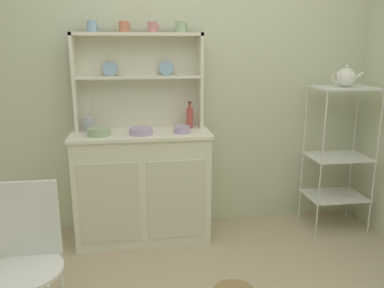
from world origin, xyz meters
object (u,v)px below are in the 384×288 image
object	(u,v)px
hutch_shelf_unit	(139,74)
bakers_rack	(339,146)
wire_chair	(26,252)
porcelain_teapot	(346,77)
hutch_cabinet	(143,185)
utensil_jar	(89,124)
cup_sky_0	(92,26)
jam_bottle	(190,117)
bowl_mixing_large	(99,132)

from	to	relation	value
hutch_shelf_unit	bakers_rack	size ratio (longest dim) A/B	0.82
wire_chair	porcelain_teapot	world-z (taller)	porcelain_teapot
hutch_cabinet	porcelain_teapot	bearing A→B (deg)	-1.63
hutch_shelf_unit	utensil_jar	xyz separation A→B (m)	(-0.38, -0.09, -0.36)
cup_sky_0	utensil_jar	bearing A→B (deg)	-143.76
hutch_shelf_unit	cup_sky_0	distance (m)	0.47
wire_chair	porcelain_teapot	bearing A→B (deg)	36.59
bakers_rack	jam_bottle	size ratio (longest dim) A/B	5.58
bakers_rack	bowl_mixing_large	xyz separation A→B (m)	(-1.88, -0.03, 0.18)
hutch_shelf_unit	cup_sky_0	xyz separation A→B (m)	(-0.32, -0.04, 0.34)
wire_chair	utensil_jar	size ratio (longest dim) A/B	3.35
wire_chair	cup_sky_0	world-z (taller)	cup_sky_0
bowl_mixing_large	porcelain_teapot	size ratio (longest dim) A/B	0.70
hutch_cabinet	bowl_mixing_large	bearing A→B (deg)	-166.30
cup_sky_0	bowl_mixing_large	xyz separation A→B (m)	(0.02, -0.20, -0.73)
hutch_cabinet	hutch_shelf_unit	distance (m)	0.85
bowl_mixing_large	utensil_jar	size ratio (longest dim) A/B	0.65
jam_bottle	utensil_jar	world-z (taller)	utensil_jar
bowl_mixing_large	jam_bottle	bearing A→B (deg)	13.18
jam_bottle	porcelain_teapot	size ratio (longest dim) A/B	0.89
bakers_rack	porcelain_teapot	world-z (taller)	porcelain_teapot
hutch_cabinet	wire_chair	xyz separation A→B (m)	(-0.58, -1.07, 0.08)
hutch_cabinet	cup_sky_0	distance (m)	1.23
utensil_jar	jam_bottle	bearing A→B (deg)	0.64
bakers_rack	utensil_jar	size ratio (longest dim) A/B	4.62
wire_chair	bowl_mixing_large	bearing A→B (deg)	85.48
bakers_rack	cup_sky_0	xyz separation A→B (m)	(-1.90, 0.17, 0.92)
bowl_mixing_large	porcelain_teapot	distance (m)	1.91
wire_chair	porcelain_teapot	size ratio (longest dim) A/B	3.59
bakers_rack	utensil_jar	xyz separation A→B (m)	(-1.96, 0.12, 0.22)
jam_bottle	utensil_jar	bearing A→B (deg)	-179.36
hutch_cabinet	jam_bottle	distance (m)	0.64
bakers_rack	wire_chair	size ratio (longest dim) A/B	1.38
hutch_cabinet	wire_chair	size ratio (longest dim) A/B	1.21
hutch_shelf_unit	jam_bottle	xyz separation A→B (m)	(0.38, -0.08, -0.33)
hutch_cabinet	wire_chair	distance (m)	1.22
hutch_shelf_unit	wire_chair	xyz separation A→B (m)	(-0.58, -1.23, -0.76)
hutch_cabinet	bakers_rack	xyz separation A→B (m)	(1.58, -0.04, 0.26)
hutch_cabinet	porcelain_teapot	world-z (taller)	porcelain_teapot
bakers_rack	wire_chair	xyz separation A→B (m)	(-2.16, -1.02, -0.18)
bakers_rack	jam_bottle	xyz separation A→B (m)	(-1.20, 0.13, 0.24)
utensil_jar	porcelain_teapot	world-z (taller)	porcelain_teapot
bowl_mixing_large	porcelain_teapot	world-z (taller)	porcelain_teapot
utensil_jar	porcelain_teapot	distance (m)	1.99
porcelain_teapot	utensil_jar	bearing A→B (deg)	176.41
bakers_rack	wire_chair	world-z (taller)	bakers_rack
hutch_shelf_unit	porcelain_teapot	distance (m)	1.59
wire_chair	jam_bottle	world-z (taller)	jam_bottle
jam_bottle	wire_chair	bearing A→B (deg)	-129.83
cup_sky_0	jam_bottle	bearing A→B (deg)	-2.94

